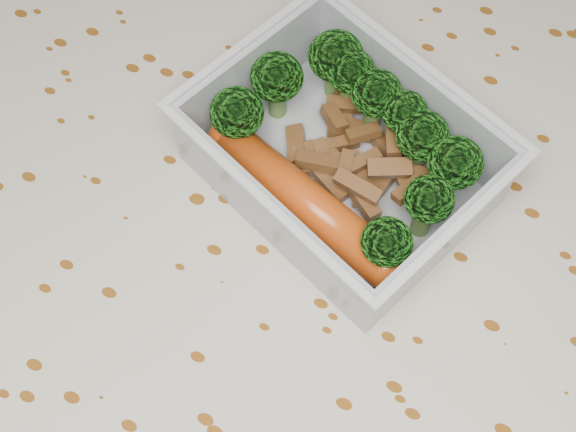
% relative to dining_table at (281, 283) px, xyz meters
% --- Properties ---
extents(dining_table, '(1.40, 0.90, 0.75)m').
position_rel_dining_table_xyz_m(dining_table, '(0.00, 0.00, 0.00)').
color(dining_table, brown).
rests_on(dining_table, ground).
extents(tablecloth, '(1.46, 0.96, 0.19)m').
position_rel_dining_table_xyz_m(tablecloth, '(0.00, 0.00, 0.05)').
color(tablecloth, beige).
rests_on(tablecloth, dining_table).
extents(lunch_container, '(0.21, 0.19, 0.06)m').
position_rel_dining_table_xyz_m(lunch_container, '(0.02, 0.05, 0.11)').
color(lunch_container, silver).
rests_on(lunch_container, tablecloth).
extents(broccoli_florets, '(0.16, 0.14, 0.05)m').
position_rel_dining_table_xyz_m(broccoli_florets, '(0.02, 0.07, 0.13)').
color(broccoli_florets, '#608C3F').
rests_on(broccoli_florets, lunch_container).
extents(meat_pile, '(0.10, 0.08, 0.03)m').
position_rel_dining_table_xyz_m(meat_pile, '(0.02, 0.06, 0.10)').
color(meat_pile, brown).
rests_on(meat_pile, lunch_container).
extents(sausage, '(0.15, 0.06, 0.03)m').
position_rel_dining_table_xyz_m(sausage, '(0.01, 0.01, 0.11)').
color(sausage, '#C04510').
rests_on(sausage, lunch_container).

